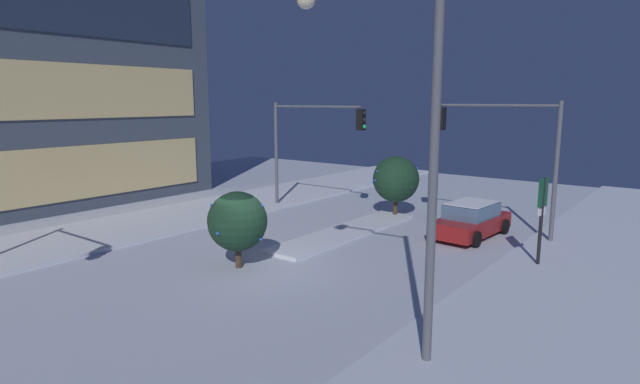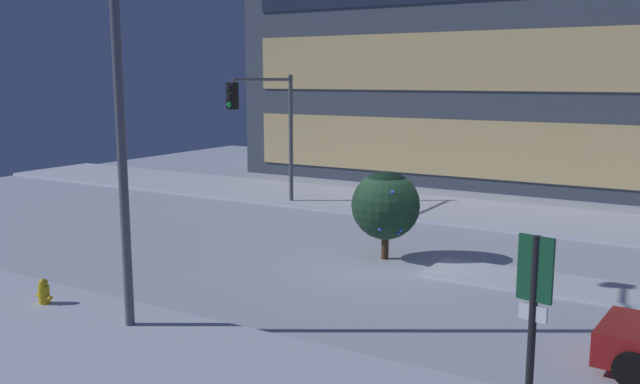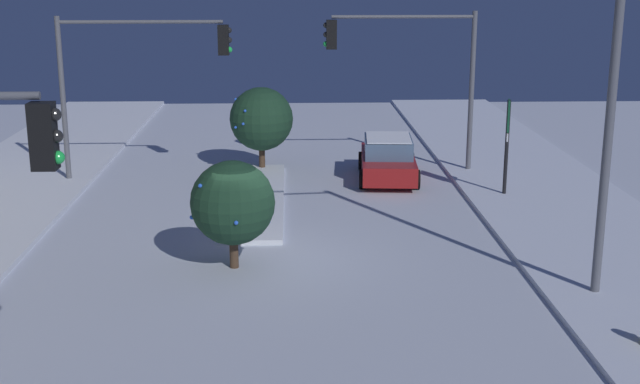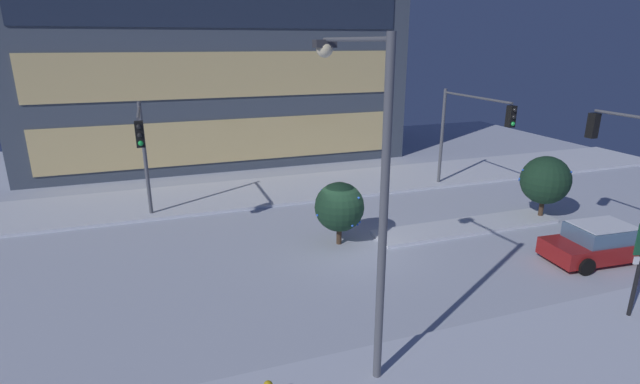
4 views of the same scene
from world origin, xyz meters
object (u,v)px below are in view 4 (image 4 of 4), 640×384
object	(u,v)px
car_near	(600,243)
decorated_tree_left_of_median	(339,207)
traffic_light_corner_far_right	(470,124)
street_lamp_arched	(365,164)
traffic_light_corner_far_left	(143,145)
decorated_tree_median	(545,180)

from	to	relation	value
car_near	decorated_tree_left_of_median	size ratio (longest dim) A/B	1.66
traffic_light_corner_far_right	street_lamp_arched	xyz separation A→B (m)	(-11.20, -11.11, 1.39)
traffic_light_corner_far_left	decorated_tree_left_of_median	size ratio (longest dim) A/B	2.07
traffic_light_corner_far_left	decorated_tree_left_of_median	bearing A→B (deg)	59.23
traffic_light_corner_far_right	decorated_tree_median	size ratio (longest dim) A/B	1.91
car_near	decorated_tree_median	xyz separation A→B (m)	(1.39, 4.43, 1.20)
car_near	decorated_tree_left_of_median	xyz separation A→B (m)	(-8.95, 4.82, 0.94)
car_near	decorated_tree_median	world-z (taller)	decorated_tree_median
car_near	traffic_light_corner_far_right	world-z (taller)	traffic_light_corner_far_right
car_near	traffic_light_corner_far_left	size ratio (longest dim) A/B	0.80
traffic_light_corner_far_right	traffic_light_corner_far_left	bearing A→B (deg)	-92.25
car_near	street_lamp_arched	xyz separation A→B (m)	(-11.27, -2.50, 4.71)
car_near	street_lamp_arched	world-z (taller)	street_lamp_arched
car_near	traffic_light_corner_far_left	world-z (taller)	traffic_light_corner_far_left
car_near	traffic_light_corner_far_right	xyz separation A→B (m)	(-0.06, 8.61, 3.32)
car_near	decorated_tree_median	size ratio (longest dim) A/B	1.46
traffic_light_corner_far_left	street_lamp_arched	size ratio (longest dim) A/B	0.66
car_near	traffic_light_corner_far_right	distance (m)	9.23
traffic_light_corner_far_right	decorated_tree_median	world-z (taller)	traffic_light_corner_far_right
traffic_light_corner_far_left	decorated_tree_median	bearing A→B (deg)	74.84
street_lamp_arched	decorated_tree_median	bearing A→B (deg)	-66.65
car_near	traffic_light_corner_far_right	bearing A→B (deg)	94.60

